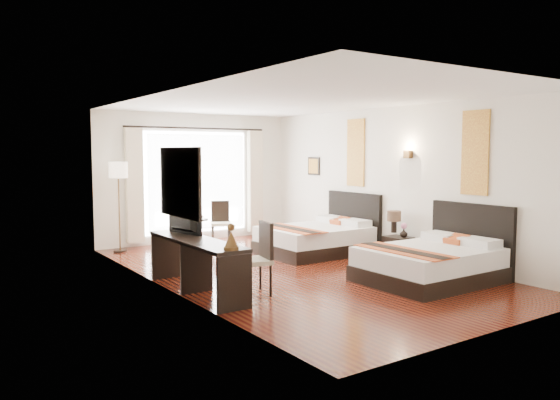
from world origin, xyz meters
TOP-DOWN VIEW (x-y plane):
  - floor at (0.00, 0.00)m, footprint 4.50×7.50m
  - ceiling at (0.00, 0.00)m, footprint 4.50×7.50m
  - wall_headboard at (2.25, 0.00)m, footprint 0.01×7.50m
  - wall_desk at (-2.25, 0.00)m, footprint 0.01×7.50m
  - wall_window at (0.00, 3.75)m, footprint 4.50×0.01m
  - wall_entry at (0.00, -3.75)m, footprint 4.50×0.01m
  - window_glass at (0.00, 3.73)m, footprint 2.40×0.02m
  - sheer_curtain at (0.00, 3.67)m, footprint 2.30×0.02m
  - drape_left at (-1.45, 3.63)m, footprint 0.35×0.14m
  - drape_right at (1.45, 3.63)m, footprint 0.35×0.14m
  - art_panel_near at (2.23, -1.79)m, footprint 0.03×0.50m
  - art_panel_far at (2.23, 1.02)m, footprint 0.03×0.50m
  - wall_sconce at (2.19, -0.41)m, footprint 0.10×0.14m
  - mirror_frame at (-2.22, -0.40)m, footprint 0.04×1.25m
  - mirror_glass at (-2.19, -0.40)m, footprint 0.01×1.12m
  - bed_near at (1.29, -1.79)m, footprint 2.03×1.58m
  - bed_far at (1.29, 1.02)m, footprint 2.03×1.59m
  - nightstand at (1.99, -0.41)m, footprint 0.37×0.46m
  - table_lamp at (2.01, -0.27)m, footprint 0.25×0.25m
  - vase at (2.01, -0.51)m, footprint 0.18×0.18m
  - console_desk at (-1.99, -0.40)m, footprint 0.50×2.20m
  - television at (-1.97, 0.15)m, footprint 0.27×0.75m
  - bronze_figurine at (-1.99, -1.40)m, footprint 0.23×0.23m
  - desk_chair at (-1.37, -0.91)m, footprint 0.54×0.54m
  - floor_lamp at (-1.88, 3.31)m, footprint 0.36×0.36m
  - side_table at (-0.33, 3.10)m, footprint 0.50×0.50m
  - fruit_bowl at (-0.30, 3.08)m, footprint 0.29×0.29m
  - window_chair at (0.28, 3.16)m, footprint 0.55×0.55m
  - jute_rug at (-0.56, 2.50)m, footprint 1.62×1.41m

SIDE VIEW (x-z plane):
  - floor at x=0.00m, z-range -0.01..0.00m
  - jute_rug at x=-0.56m, z-range 0.00..0.01m
  - nightstand at x=1.99m, z-range 0.00..0.44m
  - window_chair at x=0.28m, z-range -0.18..0.73m
  - side_table at x=-0.33m, z-range 0.00..0.58m
  - bed_near at x=1.29m, z-range -0.27..0.87m
  - bed_far at x=1.29m, z-range -0.27..0.87m
  - desk_chair at x=-1.37m, z-range -0.19..0.80m
  - console_desk at x=-1.99m, z-range 0.00..0.76m
  - vase at x=2.01m, z-range 0.50..0.65m
  - fruit_bowl at x=-0.30m, z-range 0.58..0.63m
  - table_lamp at x=2.01m, z-range 0.57..0.97m
  - bronze_figurine at x=-1.99m, z-range 0.76..1.04m
  - television at x=-1.97m, z-range 0.76..1.18m
  - drape_left at x=-1.45m, z-range 0.10..2.46m
  - drape_right at x=1.45m, z-range 0.10..2.46m
  - sheer_curtain at x=0.00m, z-range 0.25..2.35m
  - window_glass at x=0.00m, z-range 0.20..2.40m
  - wall_headboard at x=2.25m, z-range 0.00..2.80m
  - wall_desk at x=-2.25m, z-range 0.00..2.80m
  - wall_window at x=0.00m, z-range 0.00..2.80m
  - wall_entry at x=0.00m, z-range 0.00..2.80m
  - floor_lamp at x=-1.88m, z-range 0.62..2.39m
  - mirror_frame at x=-2.22m, z-range 1.08..2.02m
  - mirror_glass at x=-2.19m, z-range 1.14..1.96m
  - wall_sconce at x=2.19m, z-range 1.85..1.99m
  - art_panel_near at x=2.23m, z-range 1.27..2.62m
  - art_panel_far at x=2.23m, z-range 1.27..2.62m
  - ceiling at x=0.00m, z-range 2.78..2.80m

